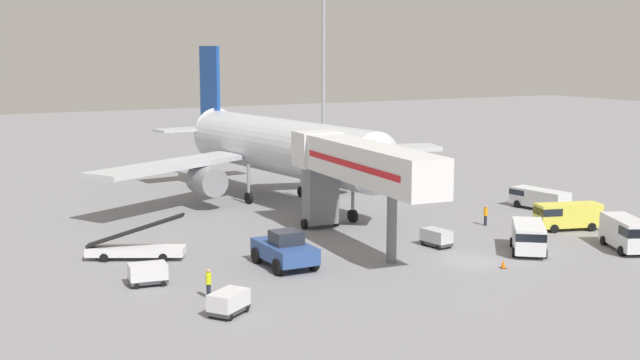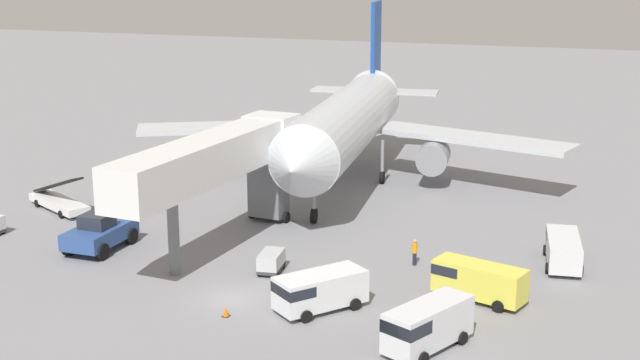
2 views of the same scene
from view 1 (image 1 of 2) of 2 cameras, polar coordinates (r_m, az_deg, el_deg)
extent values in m
plane|color=gray|center=(58.92, 10.32, -5.45)|extent=(300.00, 300.00, 0.00)
cylinder|color=silver|center=(78.56, -2.42, 2.25)|extent=(8.18, 27.82, 5.19)
cone|color=silver|center=(66.19, 4.66, 0.96)|extent=(5.41, 3.79, 5.09)
cone|color=silver|center=(92.59, -7.78, 3.44)|extent=(5.46, 5.56, 4.93)
cube|color=#1947A3|center=(91.13, -7.49, 6.39)|extent=(0.79, 3.98, 8.31)
cube|color=silver|center=(92.59, -5.61, 3.64)|extent=(6.51, 3.55, 0.24)
cube|color=silver|center=(89.75, -9.09, 3.41)|extent=(6.51, 3.55, 0.24)
cube|color=silver|center=(86.58, 2.46, 2.10)|extent=(17.88, 8.54, 0.44)
cube|color=silver|center=(76.09, -10.01, 1.02)|extent=(17.25, 11.77, 0.44)
cylinder|color=gray|center=(84.31, 1.22, 0.83)|extent=(2.97, 3.66, 2.61)
cylinder|color=gray|center=(76.77, -7.68, -0.06)|extent=(2.97, 3.66, 2.61)
cylinder|color=gray|center=(70.29, 2.24, -1.16)|extent=(0.28, 0.28, 3.23)
cylinder|color=black|center=(70.60, 2.23, -2.45)|extent=(0.47, 1.13, 1.10)
cylinder|color=gray|center=(81.96, -1.25, 0.30)|extent=(0.28, 0.28, 3.23)
cylinder|color=black|center=(82.21, -1.24, -0.81)|extent=(0.47, 1.13, 1.10)
cylinder|color=gray|center=(78.88, -4.88, -0.07)|extent=(0.28, 0.28, 3.23)
cylinder|color=black|center=(79.15, -4.86, -1.23)|extent=(0.47, 1.13, 1.10)
cube|color=silver|center=(59.72, 3.35, 1.12)|extent=(4.50, 17.73, 2.70)
cube|color=red|center=(59.06, 2.03, 1.04)|extent=(1.31, 14.68, 0.44)
cube|color=silver|center=(68.15, -0.18, 2.12)|extent=(3.68, 3.09, 2.84)
cube|color=#232833|center=(69.31, -0.60, 2.44)|extent=(3.31, 0.52, 0.90)
cube|color=slate|center=(68.14, 0.02, -1.00)|extent=(2.70, 2.01, 4.64)
cylinder|color=black|center=(68.05, -1.08, -3.01)|extent=(0.37, 0.82, 0.80)
cylinder|color=black|center=(69.15, 1.11, -2.82)|extent=(0.37, 0.82, 0.80)
cylinder|color=slate|center=(57.32, 4.89, -3.16)|extent=(0.70, 0.70, 5.04)
cube|color=#2D4C8E|center=(56.38, -2.41, -4.83)|extent=(2.77, 5.32, 1.07)
cube|color=#232833|center=(55.92, -2.30, -3.91)|extent=(1.92, 1.82, 0.90)
cylinder|color=black|center=(55.57, -0.44, -5.60)|extent=(0.41, 1.10, 1.10)
cylinder|color=black|center=(54.48, -2.87, -5.91)|extent=(0.41, 1.10, 1.10)
cylinder|color=black|center=(58.56, -1.99, -4.85)|extent=(0.41, 1.10, 1.10)
cylinder|color=black|center=(57.52, -4.31, -5.12)|extent=(0.41, 1.10, 1.10)
cube|color=white|center=(59.88, -12.37, -4.72)|extent=(6.79, 4.72, 0.55)
cube|color=black|center=(59.55, -12.41, -3.35)|extent=(6.45, 4.03, 2.34)
cylinder|color=black|center=(60.37, -10.31, -4.81)|extent=(0.63, 0.47, 0.60)
cylinder|color=black|center=(58.74, -10.59, -5.20)|extent=(0.63, 0.47, 0.60)
cylinder|color=black|center=(61.19, -14.05, -4.75)|extent=(0.63, 0.47, 0.60)
cylinder|color=black|center=(59.59, -14.43, -5.13)|extent=(0.63, 0.47, 0.60)
cube|color=white|center=(62.08, 13.96, -3.70)|extent=(4.78, 5.29, 1.81)
cube|color=#1E232D|center=(60.31, 14.08, -3.69)|extent=(2.67, 2.59, 0.58)
cylinder|color=black|center=(60.83, 14.97, -4.83)|extent=(0.72, 0.77, 0.68)
cylinder|color=black|center=(60.67, 13.08, -4.79)|extent=(0.72, 0.77, 0.68)
cylinder|color=black|center=(63.88, 14.73, -4.16)|extent=(0.72, 0.77, 0.68)
cylinder|color=black|center=(63.74, 12.93, -4.12)|extent=(0.72, 0.77, 0.68)
cube|color=#E5DB4C|center=(70.51, 16.47, -2.28)|extent=(5.53, 3.24, 1.85)
cube|color=#1E232D|center=(69.62, 15.19, -2.03)|extent=(2.13, 2.25, 0.59)
cylinder|color=black|center=(69.18, 15.59, -3.20)|extent=(0.75, 0.51, 0.68)
cylinder|color=black|center=(70.70, 14.95, -2.91)|extent=(0.75, 0.51, 0.68)
cylinder|color=black|center=(70.70, 17.93, -3.04)|extent=(0.75, 0.51, 0.68)
cylinder|color=black|center=(72.19, 17.25, -2.77)|extent=(0.75, 0.51, 0.68)
cube|color=silver|center=(78.63, 14.68, -1.18)|extent=(2.69, 5.76, 1.54)
cube|color=#1E232D|center=(79.76, 13.64, -0.75)|extent=(2.20, 2.03, 0.49)
cylinder|color=black|center=(79.13, 13.26, -1.59)|extent=(0.44, 0.72, 0.68)
cylinder|color=black|center=(80.54, 14.13, -1.44)|extent=(0.44, 0.72, 0.68)
cylinder|color=black|center=(76.98, 15.20, -1.96)|extent=(0.44, 0.72, 0.68)
cylinder|color=black|center=(78.43, 16.06, -1.80)|extent=(0.44, 0.72, 0.68)
cube|color=silver|center=(64.78, 20.02, -3.35)|extent=(3.88, 5.47, 2.05)
cube|color=#1E232D|center=(63.12, 20.66, -3.28)|extent=(2.43, 2.30, 0.66)
cylinder|color=black|center=(63.21, 19.79, -4.54)|extent=(0.59, 0.76, 0.68)
cylinder|color=black|center=(66.77, 20.14, -3.85)|extent=(0.59, 0.76, 0.68)
cylinder|color=black|center=(66.08, 18.71, -3.91)|extent=(0.59, 0.76, 0.68)
cube|color=#38383D|center=(46.98, -6.21, -8.73)|extent=(2.72, 2.49, 0.22)
cube|color=silver|center=(46.81, -6.22, -8.07)|extent=(2.72, 2.49, 0.92)
cylinder|color=black|center=(48.00, -6.33, -8.48)|extent=(0.36, 0.31, 0.36)
cylinder|color=black|center=(47.33, -5.00, -8.72)|extent=(0.36, 0.31, 0.36)
cylinder|color=black|center=(46.70, -7.43, -9.01)|extent=(0.36, 0.31, 0.36)
cylinder|color=black|center=(46.02, -6.08, -9.25)|extent=(0.36, 0.31, 0.36)
cube|color=#38383D|center=(62.66, 7.89, -4.25)|extent=(1.55, 2.42, 0.22)
cube|color=silver|center=(62.54, 7.90, -3.75)|extent=(1.55, 2.42, 0.90)
cylinder|color=black|center=(62.53, 8.78, -4.40)|extent=(0.17, 0.37, 0.36)
cylinder|color=black|center=(61.74, 8.01, -4.56)|extent=(0.17, 0.37, 0.36)
cylinder|color=black|center=(63.64, 7.77, -4.14)|extent=(0.17, 0.37, 0.36)
cylinder|color=black|center=(62.86, 7.00, -4.29)|extent=(0.17, 0.37, 0.36)
cube|color=#38383D|center=(53.40, -11.59, -6.68)|extent=(2.47, 1.76, 0.22)
cube|color=silver|center=(53.25, -11.61, -6.08)|extent=(2.47, 1.76, 0.95)
cylinder|color=black|center=(54.20, -10.85, -6.55)|extent=(0.37, 0.17, 0.36)
cylinder|color=black|center=(52.91, -10.60, -6.92)|extent=(0.37, 0.17, 0.36)
cylinder|color=black|center=(53.96, -12.55, -6.67)|extent=(0.37, 0.17, 0.36)
cylinder|color=black|center=(52.67, -12.33, -7.05)|extent=(0.37, 0.17, 0.36)
cylinder|color=#1E2333|center=(50.04, -7.56, -7.48)|extent=(0.33, 0.33, 0.86)
cylinder|color=#D8EA19|center=(49.83, -7.58, -6.64)|extent=(0.44, 0.44, 0.68)
sphere|color=tan|center=(49.71, -7.59, -6.11)|extent=(0.23, 0.23, 0.23)
cylinder|color=#1E2333|center=(70.70, 11.15, -2.72)|extent=(0.34, 0.34, 0.82)
cylinder|color=orange|center=(70.55, 11.17, -2.13)|extent=(0.45, 0.45, 0.65)
sphere|color=tan|center=(70.47, 11.18, -1.77)|extent=(0.22, 0.22, 0.22)
cube|color=black|center=(57.54, 12.32, -5.85)|extent=(0.39, 0.39, 0.03)
cone|color=orange|center=(57.47, 12.33, -5.57)|extent=(0.33, 0.33, 0.57)
cylinder|color=#93969B|center=(128.58, 0.24, 9.63)|extent=(0.56, 0.56, 31.94)
camera|label=2|loc=(56.13, 59.77, 9.04)|focal=48.59mm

